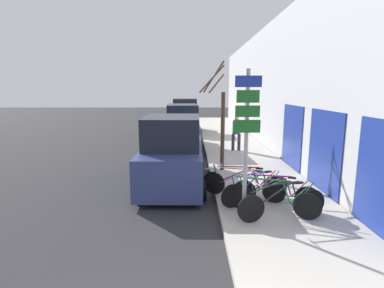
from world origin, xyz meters
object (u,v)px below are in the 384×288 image
Objects in this scene: parked_car_0 at (172,155)px; parked_car_1 at (181,130)px; signpost at (246,136)px; bicycle_0 at (282,203)px; street_tree at (220,122)px; bicycle_4 at (242,185)px; bicycle_1 at (271,199)px; bicycle_2 at (274,193)px; bicycle_5 at (242,183)px; bicycle_3 at (255,190)px; parked_car_2 at (185,118)px; pedestrian_near at (236,131)px.

parked_car_0 is 5.95m from parked_car_1.
signpost is 1.58× the size of bicycle_0.
parked_car_1 reaches higher than bicycle_0.
street_tree is at bearing 40.17° from parked_car_0.
bicycle_4 is at bearing 12.79° from bicycle_0.
bicycle_1 is 1.00× the size of bicycle_2.
parked_car_1 is (-2.67, 8.17, 0.55)m from bicycle_2.
bicycle_2 is at bearing 40.88° from signpost.
parked_car_0 is (-2.06, 1.62, 0.51)m from bicycle_4.
bicycle_2 is 3.60m from parked_car_0.
bicycle_2 is 0.91× the size of bicycle_5.
bicycle_1 is 1.07× the size of bicycle_3.
parked_car_1 is 5.84m from parked_car_2.
street_tree is (1.55, -10.38, 0.85)m from parked_car_2.
parked_car_0 reaches higher than pedestrian_near.
bicycle_1 is 1.19m from bicycle_4.
signpost is 0.83× the size of parked_car_2.
pedestrian_near is at bearing 72.96° from street_tree.
bicycle_2 is 0.46× the size of parked_car_1.
signpost is 8.23m from pedestrian_near.
parked_car_2 is at bearing 32.20° from bicycle_4.
parked_car_0 is at bearing 28.82° from bicycle_0.
signpost is at bearing -171.77° from bicycle_5.
bicycle_2 is at bearing -79.15° from parked_car_2.
bicycle_0 is 0.48× the size of parked_car_0.
bicycle_5 is at bearing -81.47° from parked_car_2.
bicycle_0 is 4.10m from parked_car_0.
signpost is at bearing 78.26° from bicycle_0.
bicycle_1 is at bearing -80.26° from parked_car_2.
parked_car_2 is at bearing -54.08° from pedestrian_near.
signpost is at bearing -82.60° from parked_car_1.
bicycle_1 is at bearing -129.80° from bicycle_4.
parked_car_1 reaches higher than pedestrian_near.
street_tree is at bearing -0.32° from bicycle_0.
pedestrian_near is at bearing 22.96° from bicycle_1.
street_tree is (-1.08, 3.63, 1.45)m from bicycle_2.
street_tree is (-0.38, 2.86, 1.44)m from bicycle_5.
parked_car_2 is (-2.18, 13.76, 0.61)m from bicycle_3.
parked_car_2 is at bearing 98.50° from street_tree.
bicycle_0 is at bearing 175.21° from bicycle_3.
bicycle_0 is 1.27× the size of pedestrian_near.
bicycle_3 is 0.58m from bicycle_5.
bicycle_5 is at bearing 81.33° from signpost.
bicycle_4 is at bearing -37.60° from parked_car_0.
signpost is 14.95m from parked_car_2.
bicycle_2 is 0.51m from bicycle_3.
pedestrian_near is 3.92m from street_tree.
parked_car_1 reaches higher than parked_car_0.
bicycle_5 is at bearing -34.22° from parked_car_0.
bicycle_0 is 9.35m from parked_car_1.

